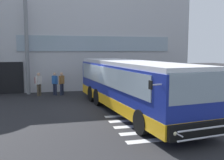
# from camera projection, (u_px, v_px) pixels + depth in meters

# --- Properties ---
(ground_plane) EXTENTS (80.00, 90.00, 0.02)m
(ground_plane) POSITION_uv_depth(u_px,v_px,m) (100.00, 107.00, 14.77)
(ground_plane) COLOR #232326
(ground_plane) RESTS_ON ground
(bay_paint_stripes) EXTENTS (4.40, 3.96, 0.01)m
(bay_paint_stripes) POSITION_uv_depth(u_px,v_px,m) (162.00, 124.00, 11.19)
(bay_paint_stripes) COLOR silver
(bay_paint_stripes) RESTS_ON ground
(terminal_building) EXTENTS (20.11, 13.80, 8.71)m
(terminal_building) POSITION_uv_depth(u_px,v_px,m) (71.00, 40.00, 25.26)
(terminal_building) COLOR #B7B7BC
(terminal_building) RESTS_ON ground
(entry_support_column) EXTENTS (0.28, 0.28, 6.87)m
(entry_support_column) POSITION_uv_depth(u_px,v_px,m) (27.00, 48.00, 18.54)
(entry_support_column) COLOR slate
(entry_support_column) RESTS_ON ground
(bus_main_foreground) EXTENTS (3.84, 11.33, 2.70)m
(bus_main_foreground) POSITION_uv_depth(u_px,v_px,m) (131.00, 87.00, 13.28)
(bus_main_foreground) COLOR navy
(bus_main_foreground) RESTS_ON ground
(passenger_near_column) EXTENTS (0.51, 0.51, 1.68)m
(passenger_near_column) POSITION_uv_depth(u_px,v_px,m) (39.00, 83.00, 18.14)
(passenger_near_column) COLOR #4C4233
(passenger_near_column) RESTS_ON ground
(passenger_by_doorway) EXTENTS (0.42, 0.46, 1.68)m
(passenger_by_doorway) POSITION_uv_depth(u_px,v_px,m) (55.00, 83.00, 18.38)
(passenger_by_doorway) COLOR #1E2338
(passenger_by_doorway) RESTS_ON ground
(passenger_at_curb_edge) EXTENTS (0.41, 0.47, 1.68)m
(passenger_at_curb_edge) POSITION_uv_depth(u_px,v_px,m) (62.00, 83.00, 18.42)
(passenger_at_curb_edge) COLOR #1E2338
(passenger_at_curb_edge) RESTS_ON ground
(safety_bollard_yellow) EXTENTS (0.18, 0.18, 0.90)m
(safety_bollard_yellow) POSITION_uv_depth(u_px,v_px,m) (138.00, 88.00, 19.06)
(safety_bollard_yellow) COLOR yellow
(safety_bollard_yellow) RESTS_ON ground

